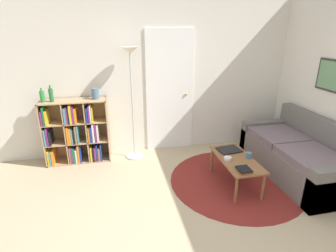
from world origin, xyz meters
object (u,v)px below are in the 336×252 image
at_px(floor_lamp, 131,74).
at_px(cup, 249,155).
at_px(bookshelf, 76,133).
at_px(couch, 300,156).
at_px(bowl, 228,158).
at_px(vase_on_shelf, 95,94).
at_px(laptop, 229,150).
at_px(bottle_left, 42,96).
at_px(coffee_table, 236,162).
at_px(bottle_middle, 51,95).

height_order(floor_lamp, cup, floor_lamp).
distance_m(bookshelf, couch, 3.47).
relative_size(floor_lamp, couch, 1.01).
relative_size(bowl, vase_on_shelf, 0.62).
xyz_separation_m(laptop, cup, (0.16, -0.27, 0.03)).
relative_size(bookshelf, bottle_left, 4.86).
distance_m(bookshelf, cup, 2.67).
relative_size(bookshelf, vase_on_shelf, 6.09).
height_order(bowl, cup, cup).
xyz_separation_m(couch, cup, (-0.91, -0.10, 0.16)).
bearing_deg(vase_on_shelf, couch, -21.02).
height_order(floor_lamp, bottle_left, floor_lamp).
height_order(coffee_table, bottle_left, bottle_left).
relative_size(bowl, bottle_middle, 0.42).
height_order(bookshelf, floor_lamp, floor_lamp).
bearing_deg(coffee_table, bottle_middle, 154.54).
distance_m(couch, cup, 0.93).
xyz_separation_m(bookshelf, vase_on_shelf, (0.36, 0.00, 0.63)).
bearing_deg(vase_on_shelf, cup, -31.42).
bearing_deg(bowl, bottle_left, 154.19).
bearing_deg(floor_lamp, bottle_middle, 178.80).
xyz_separation_m(coffee_table, cup, (0.17, -0.02, 0.09)).
relative_size(coffee_table, laptop, 2.60).
relative_size(couch, bottle_left, 8.47).
distance_m(coffee_table, bowl, 0.15).
relative_size(bookshelf, coffee_table, 1.14).
bearing_deg(coffee_table, bottle_left, 155.47).
distance_m(bottle_left, bottle_middle, 0.13).
bearing_deg(laptop, cup, -59.60).
xyz_separation_m(cup, bottle_left, (-2.77, 1.21, 0.67)).
bearing_deg(couch, bottle_middle, 162.92).
bearing_deg(bottle_left, cup, -23.53).
bearing_deg(couch, floor_lamp, 155.69).
xyz_separation_m(bowl, cup, (0.30, -0.01, 0.02)).
bearing_deg(bookshelf, bowl, -30.46).
relative_size(bookshelf, bowl, 9.78).
xyz_separation_m(floor_lamp, laptop, (1.29, -0.90, -0.99)).
bearing_deg(cup, couch, 6.54).
relative_size(floor_lamp, bowl, 17.17).
bearing_deg(cup, floor_lamp, 141.08).
bearing_deg(cup, laptop, 120.40).
bearing_deg(bottle_middle, vase_on_shelf, 2.65).
bearing_deg(vase_on_shelf, bowl, -35.42).
xyz_separation_m(floor_lamp, bottle_middle, (-1.19, 0.02, -0.27)).
bearing_deg(bowl, coffee_table, 3.16).
bearing_deg(coffee_table, laptop, 88.27).
xyz_separation_m(couch, bottle_middle, (-3.56, 1.09, 0.85)).
distance_m(bottle_left, vase_on_shelf, 0.76).
height_order(couch, cup, couch).
xyz_separation_m(coffee_table, bottle_left, (-2.61, 1.19, 0.76)).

